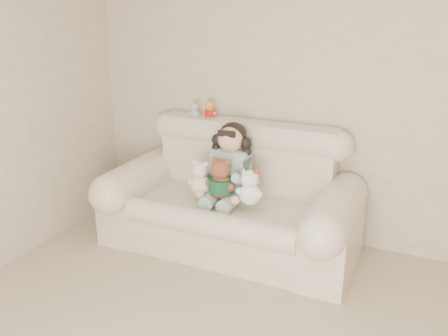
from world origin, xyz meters
TOP-DOWN VIEW (x-y plane):
  - wall_back at (0.00, 2.50)m, footprint 4.50×0.00m
  - sofa at (-0.74, 2.00)m, footprint 2.10×0.95m
  - seated_child at (-0.76, 2.08)m, footprint 0.44×0.52m
  - brown_teddy at (-0.75, 1.87)m, footprint 0.27×0.21m
  - white_cat at (-0.50, 1.85)m, footprint 0.25×0.21m
  - cream_teddy at (-0.94, 1.88)m, footprint 0.26×0.24m
  - yellow_mini_bear at (-1.09, 2.37)m, footprint 0.13×0.10m
  - grey_mini_plush at (-1.23, 2.34)m, footprint 0.10×0.08m

SIDE VIEW (x-z plane):
  - sofa at x=-0.74m, z-range 0.00..1.03m
  - cream_teddy at x=-0.94m, z-range 0.50..0.84m
  - white_cat at x=-0.50m, z-range 0.50..0.85m
  - brown_teddy at x=-0.75m, z-range 0.50..0.90m
  - seated_child at x=-0.76m, z-range 0.42..1.08m
  - grey_mini_plush at x=-1.23m, z-range 1.01..1.17m
  - yellow_mini_bear at x=-1.09m, z-range 1.01..1.20m
  - wall_back at x=0.00m, z-range -0.95..3.55m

